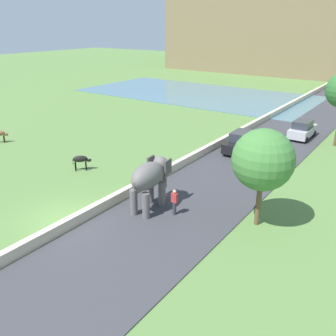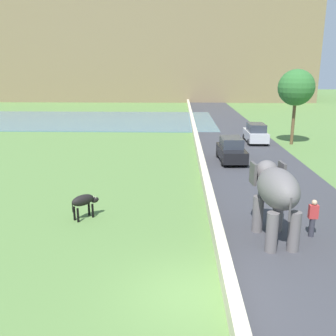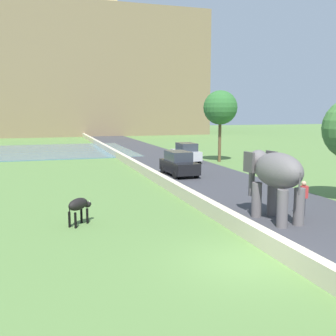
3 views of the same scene
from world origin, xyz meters
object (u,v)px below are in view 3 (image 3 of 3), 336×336
Objects in this scene: elephant at (275,174)px; person_beside_elephant at (303,198)px; cow_black at (79,205)px; car_black at (179,164)px; car_silver at (186,153)px.

elephant is 2.00m from person_beside_elephant.
person_beside_elephant is 9.81m from cow_black.
person_beside_elephant is 1.32× the size of cow_black.
car_black and car_silver have the same top height.
elephant is 12.60m from car_black.
person_beside_elephant is 0.41× the size of car_silver.
car_silver is at bearing 85.45° from person_beside_elephant.
cow_black is (-8.07, -10.70, -0.06)m from car_black.
car_black is at bearing 52.99° from cow_black.
car_black reaches higher than cow_black.
car_black is 7.79m from car_silver.
person_beside_elephant is 12.47m from car_black.
person_beside_elephant is at bearing -82.62° from car_black.
car_black is 1.01× the size of car_silver.
car_black is at bearing -113.86° from car_silver.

